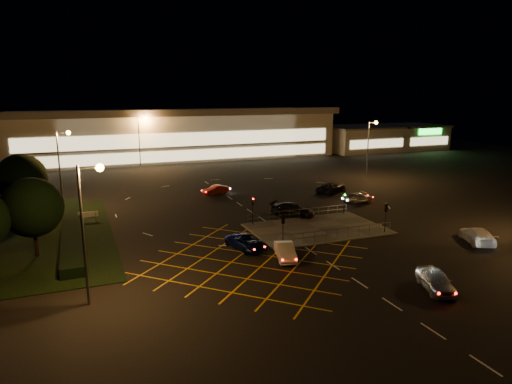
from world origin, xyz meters
name	(u,v)px	position (x,y,z in m)	size (l,w,h in m)	color
ground	(292,226)	(0.00, 0.00, 0.00)	(180.00, 180.00, 0.00)	black
pedestrian_island	(317,229)	(2.00, -2.00, 0.06)	(14.00, 9.00, 0.12)	#4C4944
grass_verge	(20,240)	(-28.00, 6.00, 0.04)	(18.00, 30.00, 0.08)	black
hedge	(72,230)	(-23.00, 6.00, 0.50)	(2.00, 26.00, 1.00)	black
supermarket	(175,134)	(0.00, 61.95, 5.31)	(72.00, 26.50, 10.50)	beige
retail_unit_a	(360,138)	(46.00, 53.97, 3.21)	(18.80, 14.80, 6.35)	beige
retail_unit_b	(411,136)	(62.00, 53.96, 3.22)	(14.80, 14.80, 6.35)	beige
streetlight_sw	(88,215)	(-21.56, -12.00, 6.56)	(1.78, 0.56, 10.03)	slate
streetlight_nw	(62,158)	(-23.56, 18.00, 6.56)	(1.78, 0.56, 10.03)	slate
streetlight_ne	(370,142)	(24.44, 20.00, 6.56)	(1.78, 0.56, 10.03)	slate
streetlight_far_left	(141,135)	(-9.56, 48.00, 6.56)	(1.78, 0.56, 10.03)	slate
streetlight_far_right	(315,128)	(30.44, 50.00, 6.56)	(1.78, 0.56, 10.03)	slate
signal_sw	(283,224)	(-4.00, -5.99, 2.37)	(0.28, 0.30, 3.15)	black
signal_se	(386,212)	(8.00, -5.99, 2.37)	(0.28, 0.30, 3.15)	black
signal_nw	(253,205)	(-4.00, 1.99, 2.37)	(0.28, 0.30, 3.15)	black
signal_ne	(344,196)	(8.00, 1.99, 2.37)	(0.28, 0.30, 3.15)	black
tree_c	(22,179)	(-28.00, 14.00, 4.95)	(5.76, 5.76, 7.84)	black
tree_e	(32,207)	(-26.00, 0.00, 4.64)	(5.40, 5.40, 7.35)	black
car_near_silver	(436,280)	(2.57, -19.27, 0.78)	(1.84, 4.56, 1.55)	silver
car_queue_white	(285,251)	(-5.16, -8.98, 0.71)	(1.51, 4.32, 1.42)	white
car_left_blue	(247,242)	(-7.50, -5.28, 0.68)	(2.25, 4.87, 1.35)	#0D194E
car_far_dkgrey	(292,210)	(1.95, 3.92, 0.78)	(2.20, 5.40, 1.57)	black
car_right_silver	(358,197)	(13.30, 6.83, 0.70)	(1.66, 4.13, 1.41)	#B3B6BB
car_circ_red	(216,190)	(-3.09, 19.18, 0.64)	(1.35, 3.87, 1.27)	maroon
car_east_grey	(331,188)	(13.20, 13.62, 0.78)	(2.60, 5.64, 1.57)	black
car_approach_white	(477,235)	(14.58, -12.00, 0.76)	(2.13, 5.24, 1.52)	silver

